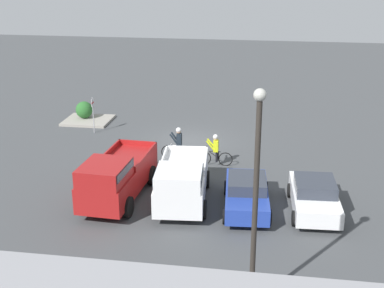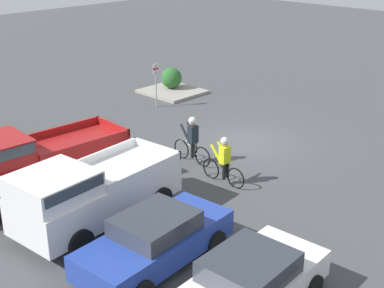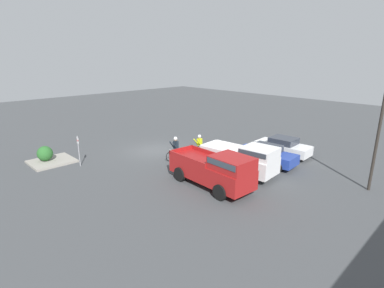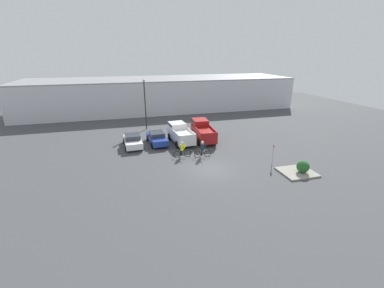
{
  "view_description": "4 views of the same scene",
  "coord_description": "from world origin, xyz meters",
  "px_view_note": "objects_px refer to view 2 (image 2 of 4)",
  "views": [
    {
      "loc": [
        -4.59,
        28.89,
        10.14
      ],
      "look_at": [
        -0.7,
        3.83,
        1.2
      ],
      "focal_mm": 50.0,
      "sensor_mm": 36.0,
      "label": 1
    },
    {
      "loc": [
        -12.4,
        16.0,
        7.96
      ],
      "look_at": [
        -0.7,
        3.83,
        1.2
      ],
      "focal_mm": 50.0,
      "sensor_mm": 36.0,
      "label": 2
    },
    {
      "loc": [
        14.28,
        19.16,
        7.45
      ],
      "look_at": [
        -0.7,
        3.83,
        1.2
      ],
      "focal_mm": 28.0,
      "sensor_mm": 36.0,
      "label": 3
    },
    {
      "loc": [
        -7.38,
        -20.27,
        10.09
      ],
      "look_at": [
        -0.7,
        3.83,
        1.2
      ],
      "focal_mm": 24.0,
      "sensor_mm": 36.0,
      "label": 4
    }
  ],
  "objects_px": {
    "sedan_0": "(248,284)",
    "shrub": "(172,78)",
    "pickup_truck_0": "(89,192)",
    "cyclist_0": "(192,139)",
    "cyclist_1": "(224,160)",
    "fire_lane_sign": "(156,80)",
    "pickup_truck_1": "(32,163)",
    "sedan_1": "(156,240)"
  },
  "relations": [
    {
      "from": "sedan_0",
      "to": "pickup_truck_0",
      "type": "relative_size",
      "value": 0.82
    },
    {
      "from": "cyclist_0",
      "to": "cyclist_1",
      "type": "xyz_separation_m",
      "value": [
        -1.99,
        0.55,
        -0.06
      ]
    },
    {
      "from": "pickup_truck_0",
      "to": "shrub",
      "type": "distance_m",
      "value": 14.18
    },
    {
      "from": "fire_lane_sign",
      "to": "cyclist_1",
      "type": "bearing_deg",
      "value": 152.21
    },
    {
      "from": "pickup_truck_1",
      "to": "shrub",
      "type": "bearing_deg",
      "value": -64.18
    },
    {
      "from": "cyclist_1",
      "to": "pickup_truck_0",
      "type": "bearing_deg",
      "value": 79.49
    },
    {
      "from": "sedan_0",
      "to": "sedan_1",
      "type": "distance_m",
      "value": 2.81
    },
    {
      "from": "sedan_0",
      "to": "shrub",
      "type": "xyz_separation_m",
      "value": [
        14.0,
        -11.21,
        -0.01
      ]
    },
    {
      "from": "shrub",
      "to": "pickup_truck_1",
      "type": "bearing_deg",
      "value": 115.82
    },
    {
      "from": "sedan_0",
      "to": "pickup_truck_1",
      "type": "relative_size",
      "value": 0.76
    },
    {
      "from": "cyclist_1",
      "to": "shrub",
      "type": "height_order",
      "value": "cyclist_1"
    },
    {
      "from": "sedan_0",
      "to": "cyclist_1",
      "type": "height_order",
      "value": "cyclist_1"
    },
    {
      "from": "pickup_truck_0",
      "to": "pickup_truck_1",
      "type": "height_order",
      "value": "pickup_truck_1"
    },
    {
      "from": "sedan_1",
      "to": "cyclist_1",
      "type": "height_order",
      "value": "cyclist_1"
    },
    {
      "from": "sedan_0",
      "to": "pickup_truck_1",
      "type": "xyz_separation_m",
      "value": [
        8.42,
        0.33,
        0.46
      ]
    },
    {
      "from": "sedan_1",
      "to": "pickup_truck_0",
      "type": "xyz_separation_m",
      "value": [
        2.77,
        -0.01,
        0.36
      ]
    },
    {
      "from": "pickup_truck_0",
      "to": "cyclist_0",
      "type": "height_order",
      "value": "pickup_truck_0"
    },
    {
      "from": "sedan_0",
      "to": "shrub",
      "type": "distance_m",
      "value": 17.94
    },
    {
      "from": "cyclist_0",
      "to": "fire_lane_sign",
      "type": "xyz_separation_m",
      "value": [
        5.85,
        -3.59,
        0.42
      ]
    },
    {
      "from": "cyclist_1",
      "to": "fire_lane_sign",
      "type": "bearing_deg",
      "value": -27.79
    },
    {
      "from": "sedan_1",
      "to": "cyclist_0",
      "type": "bearing_deg",
      "value": -54.18
    },
    {
      "from": "cyclist_0",
      "to": "fire_lane_sign",
      "type": "height_order",
      "value": "fire_lane_sign"
    },
    {
      "from": "sedan_1",
      "to": "cyclist_0",
      "type": "height_order",
      "value": "cyclist_0"
    },
    {
      "from": "pickup_truck_0",
      "to": "cyclist_0",
      "type": "xyz_separation_m",
      "value": [
        1.1,
        -5.35,
        -0.17
      ]
    },
    {
      "from": "cyclist_0",
      "to": "shrub",
      "type": "height_order",
      "value": "cyclist_0"
    },
    {
      "from": "sedan_0",
      "to": "sedan_1",
      "type": "relative_size",
      "value": 0.97
    },
    {
      "from": "pickup_truck_0",
      "to": "cyclist_0",
      "type": "distance_m",
      "value": 5.46
    },
    {
      "from": "pickup_truck_1",
      "to": "cyclist_0",
      "type": "bearing_deg",
      "value": -107.7
    },
    {
      "from": "shrub",
      "to": "sedan_0",
      "type": "bearing_deg",
      "value": 141.33
    },
    {
      "from": "sedan_1",
      "to": "pickup_truck_0",
      "type": "relative_size",
      "value": 0.85
    },
    {
      "from": "cyclist_0",
      "to": "cyclist_1",
      "type": "height_order",
      "value": "cyclist_0"
    },
    {
      "from": "cyclist_0",
      "to": "shrub",
      "type": "relative_size",
      "value": 1.68
    },
    {
      "from": "sedan_1",
      "to": "shrub",
      "type": "bearing_deg",
      "value": -45.53
    },
    {
      "from": "pickup_truck_1",
      "to": "pickup_truck_0",
      "type": "bearing_deg",
      "value": -177.3
    },
    {
      "from": "sedan_0",
      "to": "fire_lane_sign",
      "type": "bearing_deg",
      "value": -34.93
    },
    {
      "from": "sedan_0",
      "to": "shrub",
      "type": "relative_size",
      "value": 3.91
    },
    {
      "from": "pickup_truck_0",
      "to": "cyclist_0",
      "type": "bearing_deg",
      "value": -78.38
    },
    {
      "from": "sedan_0",
      "to": "shrub",
      "type": "bearing_deg",
      "value": -38.67
    },
    {
      "from": "sedan_0",
      "to": "cyclist_0",
      "type": "bearing_deg",
      "value": -37.71
    },
    {
      "from": "sedan_1",
      "to": "pickup_truck_1",
      "type": "distance_m",
      "value": 5.64
    },
    {
      "from": "cyclist_0",
      "to": "fire_lane_sign",
      "type": "distance_m",
      "value": 6.88
    },
    {
      "from": "cyclist_0",
      "to": "pickup_truck_0",
      "type": "bearing_deg",
      "value": 101.62
    }
  ]
}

